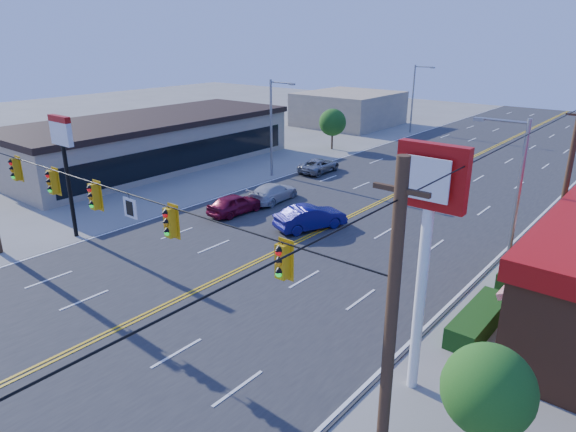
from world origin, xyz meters
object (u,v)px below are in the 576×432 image
Objects in this scene: car_blue at (310,218)px; car_silver at (319,166)px; car_white at (273,193)px; kfc_pylon at (427,222)px; pizza_hut_sign at (64,151)px; signal_span at (112,215)px; car_magenta at (235,205)px.

car_silver is at bearing -33.85° from car_blue.
kfc_pylon is at bearing 138.60° from car_white.
car_silver is at bearing 82.87° from pizza_hut_sign.
signal_span reaches higher than car_silver.
car_blue reaches higher than car_white.
car_silver is at bearing 108.04° from signal_span.
kfc_pylon is at bearing 0.00° from pizza_hut_sign.
signal_span is 6.05× the size of car_magenta.
signal_span is 26.90m from car_silver.
car_magenta is (-17.32, 8.84, -5.36)m from kfc_pylon.
car_silver is at bearing -76.90° from car_magenta.
kfc_pylon reaches higher than car_blue.
kfc_pylon is at bearing 162.65° from car_blue.
signal_span is at bearing 114.92° from car_blue.
pizza_hut_sign is 1.53× the size of car_white.
car_white is (0.18, 3.71, -0.04)m from car_magenta.
pizza_hut_sign is 1.51× the size of car_blue.
car_silver is (-7.64, 11.48, -0.14)m from car_blue.
signal_span is 2.86× the size of kfc_pylon.
pizza_hut_sign is (-22.00, 0.00, -0.86)m from kfc_pylon.
kfc_pylon reaches higher than car_magenta.
car_magenta is 0.89× the size of car_blue.
car_magenta is 0.93× the size of car_silver.
car_silver is at bearing -81.01° from car_white.
car_magenta is at bearing 82.01° from car_white.
kfc_pylon reaches higher than car_silver.
car_silver is (-8.22, 25.25, -4.28)m from signal_span.
pizza_hut_sign is 14.87m from car_blue.
kfc_pylon is at bearing 19.78° from signal_span.
kfc_pylon is 20.17m from car_magenta.
kfc_pylon is at bearing 156.82° from car_magenta.
kfc_pylon is 29.24m from car_silver.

